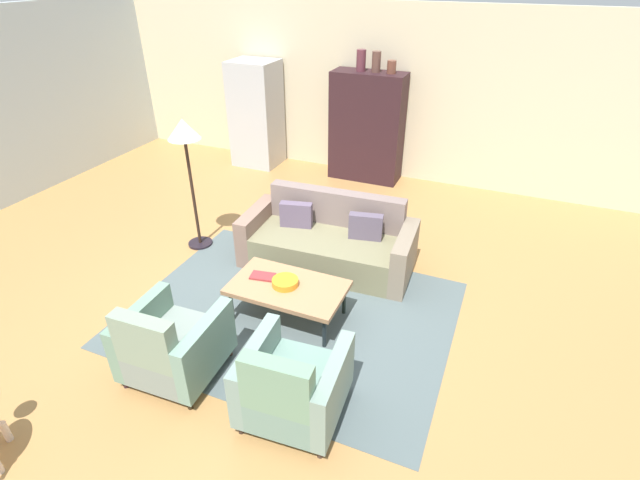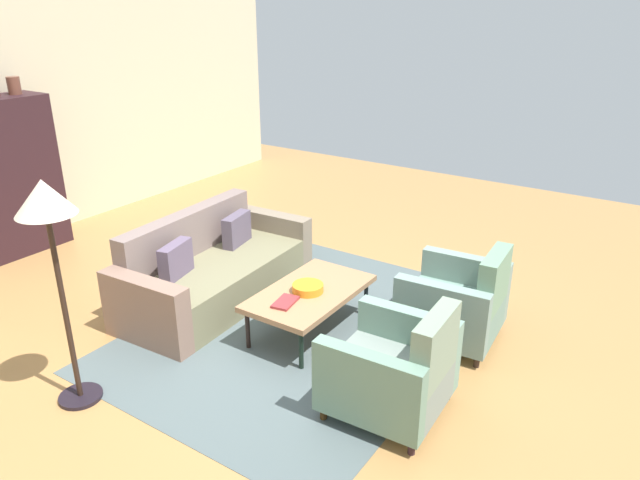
% 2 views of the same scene
% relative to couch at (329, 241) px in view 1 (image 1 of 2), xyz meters
% --- Properties ---
extents(ground_plane, '(11.81, 11.81, 0.00)m').
position_rel_couch_xyz_m(ground_plane, '(-0.35, -0.95, -0.29)').
color(ground_plane, '#AA7B45').
extents(wall_back, '(9.84, 0.12, 2.80)m').
position_rel_couch_xyz_m(wall_back, '(-0.35, 3.11, 1.11)').
color(wall_back, beige).
rests_on(wall_back, ground).
extents(area_rug, '(3.40, 2.60, 0.01)m').
position_rel_couch_xyz_m(area_rug, '(0.00, -1.14, -0.28)').
color(area_rug, '#4F5D5F').
rests_on(area_rug, ground).
extents(couch, '(2.14, 1.01, 0.86)m').
position_rel_couch_xyz_m(couch, '(0.00, 0.00, 0.00)').
color(couch, '#777253').
rests_on(couch, ground).
extents(coffee_table, '(1.20, 0.70, 0.41)m').
position_rel_couch_xyz_m(coffee_table, '(0.00, -1.19, 0.09)').
color(coffee_table, black).
rests_on(coffee_table, ground).
extents(armchair_left, '(0.83, 0.83, 0.88)m').
position_rel_couch_xyz_m(armchair_left, '(-0.59, -2.35, 0.06)').
color(armchair_left, '#3B2610').
rests_on(armchair_left, ground).
extents(armchair_right, '(0.86, 0.86, 0.88)m').
position_rel_couch_xyz_m(armchair_right, '(0.61, -2.35, 0.06)').
color(armchair_right, '#322923').
rests_on(armchair_right, ground).
extents(fruit_bowl, '(0.28, 0.28, 0.07)m').
position_rel_couch_xyz_m(fruit_bowl, '(-0.02, -1.19, 0.16)').
color(fruit_bowl, orange).
rests_on(fruit_bowl, coffee_table).
extents(book_stack, '(0.28, 0.19, 0.02)m').
position_rel_couch_xyz_m(book_stack, '(-0.31, -1.15, 0.13)').
color(book_stack, maroon).
rests_on(book_stack, coffee_table).
extents(cabinet, '(1.20, 0.51, 1.80)m').
position_rel_couch_xyz_m(cabinet, '(-0.44, 2.77, 0.61)').
color(cabinet, '#2F1A1F').
rests_on(cabinet, ground).
extents(vase_tall, '(0.15, 0.15, 0.32)m').
position_rel_couch_xyz_m(vase_tall, '(-0.59, 2.76, 1.67)').
color(vase_tall, brown).
rests_on(vase_tall, cabinet).
extents(vase_round, '(0.14, 0.14, 0.31)m').
position_rel_couch_xyz_m(vase_round, '(-0.34, 2.76, 1.67)').
color(vase_round, brown).
rests_on(vase_round, cabinet).
extents(vase_small, '(0.14, 0.14, 0.19)m').
position_rel_couch_xyz_m(vase_small, '(-0.09, 2.76, 1.61)').
color(vase_small, brown).
rests_on(vase_small, cabinet).
extents(refrigerator, '(0.80, 0.73, 1.85)m').
position_rel_couch_xyz_m(refrigerator, '(-2.50, 2.66, 0.64)').
color(refrigerator, '#B7BABF').
rests_on(refrigerator, ground).
extents(floor_lamp, '(0.40, 0.40, 1.72)m').
position_rel_couch_xyz_m(floor_lamp, '(-1.77, -0.30, 1.16)').
color(floor_lamp, black).
rests_on(floor_lamp, ground).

